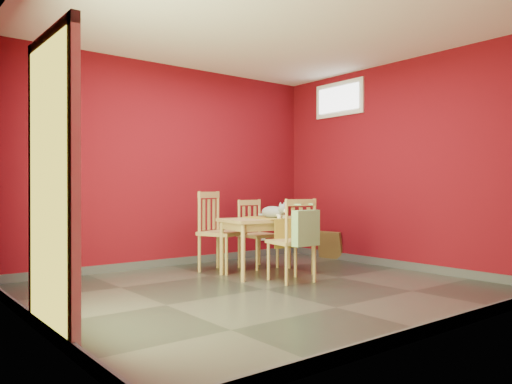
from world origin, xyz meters
TOP-DOWN VIEW (x-y plane):
  - ground at (0.00, 0.00)m, footprint 4.50×4.50m
  - room_shell at (0.00, 0.00)m, footprint 4.50×4.50m
  - doorway at (-2.23, -0.40)m, footprint 0.06×1.01m
  - window at (2.23, 1.00)m, footprint 0.05×0.90m
  - outlet_plate at (1.60, 1.99)m, footprint 0.08×0.02m
  - dining_table at (0.59, 0.65)m, footprint 1.16×0.77m
  - table_runner at (0.59, 0.54)m, footprint 0.40×0.70m
  - chair_far_left at (0.27, 1.24)m, footprint 0.61×0.61m
  - chair_far_right at (0.83, 1.19)m, footprint 0.44×0.44m
  - chair_near at (0.52, 0.12)m, footprint 0.49×0.49m
  - tote_bag at (0.50, -0.10)m, footprint 0.33×0.19m
  - cat at (0.63, 0.61)m, footprint 0.38×0.47m
  - picture_frame at (2.19, 1.15)m, footprint 0.20×0.42m

SIDE VIEW (x-z plane):
  - ground at x=0.00m, z-range 0.00..0.00m
  - room_shell at x=0.00m, z-range -2.20..2.30m
  - picture_frame at x=2.19m, z-range 0.00..0.41m
  - outlet_plate at x=1.60m, z-range 0.24..0.36m
  - chair_far_right at x=0.83m, z-range 0.01..0.90m
  - chair_near at x=0.52m, z-range 0.01..0.94m
  - chair_far_left at x=0.27m, z-range 0.01..1.01m
  - dining_table at x=0.59m, z-range 0.26..0.94m
  - tote_bag at x=0.50m, z-range 0.39..0.84m
  - table_runner at x=0.59m, z-range 0.46..0.80m
  - cat at x=0.63m, z-range 0.68..0.89m
  - doorway at x=-2.23m, z-range 0.06..2.19m
  - window at x=2.23m, z-range 2.10..2.60m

